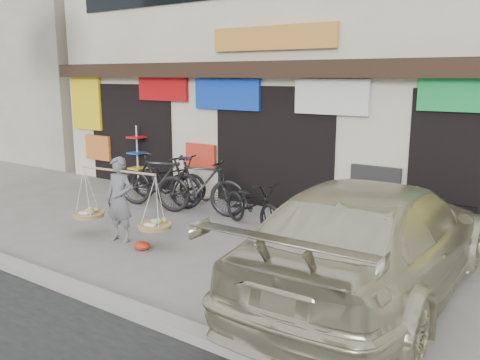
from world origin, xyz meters
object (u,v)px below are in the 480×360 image
Objects in this scene: bike_0 at (168,178)px; street_vendor at (120,203)px; bike_2 at (253,204)px; bike_1 at (160,180)px; display_rack at (138,163)px; bike_3 at (200,186)px; suv at (374,239)px.

street_vendor is at bearing -162.45° from bike_0.
street_vendor is at bearing 165.40° from bike_2.
bike_1 is 1.12× the size of bike_2.
display_rack is at bearing 60.77° from bike_0.
display_rack reaches higher than bike_1.
bike_0 is at bearing -19.50° from display_rack.
street_vendor is 1.01× the size of bike_0.
display_rack reaches higher than street_vendor.
display_rack is at bearing 95.97° from bike_2.
bike_2 is at bearing -114.22° from bike_0.
bike_0 is 0.65m from bike_1.
display_rack is (-1.62, 0.57, 0.12)m from bike_0.
bike_1 reaches higher than bike_2.
bike_2 is (2.92, -0.76, -0.06)m from bike_0.
bike_2 is at bearing -113.59° from bike_3.
suv is at bearing -21.24° from display_rack.
display_rack is (-3.04, 3.33, -0.03)m from street_vendor.
bike_0 is 1.00× the size of bike_1.
bike_3 is 0.38× the size of suv.
street_vendor is 1.01× the size of bike_1.
bike_1 is 5.93m from suv.
bike_3 is at bearing 105.23° from bike_2.
bike_1 is 2.64m from bike_2.
bike_3 is (-1.47, 0.18, 0.14)m from bike_2.
bike_0 is 3.02m from bike_2.
suv is (4.52, 0.39, 0.09)m from street_vendor.
display_rack is (-4.55, 1.33, 0.18)m from bike_2.
bike_1 is (0.29, -0.57, 0.08)m from bike_0.
display_rack is at bearing 125.71° from street_vendor.
bike_1 reaches higher than bike_0.
display_rack is (-1.91, 1.15, 0.04)m from bike_1.
bike_3 is 1.25× the size of display_rack.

